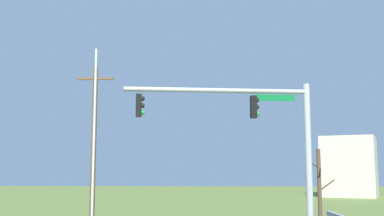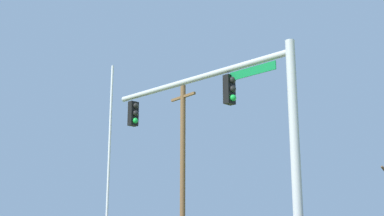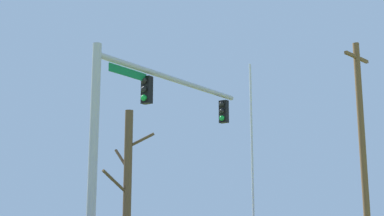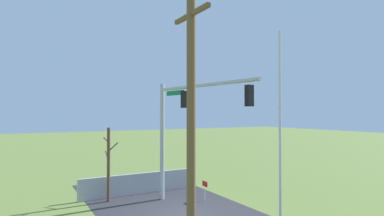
{
  "view_description": "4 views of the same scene",
  "coord_description": "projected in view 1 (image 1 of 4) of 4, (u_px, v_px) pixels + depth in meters",
  "views": [
    {
      "loc": [
        -1.03,
        -20.93,
        3.52
      ],
      "look_at": [
        -1.65,
        -1.09,
        6.1
      ],
      "focal_mm": 44.22,
      "sensor_mm": 36.0,
      "label": 1
    },
    {
      "loc": [
        12.74,
        -11.28,
        1.75
      ],
      "look_at": [
        -0.87,
        -0.75,
        5.92
      ],
      "focal_mm": 47.35,
      "sensor_mm": 36.0,
      "label": 2
    },
    {
      "loc": [
        12.39,
        12.5,
        2.09
      ],
      "look_at": [
        -0.91,
        -0.31,
        5.78
      ],
      "focal_mm": 47.99,
      "sensor_mm": 36.0,
      "label": 3
    },
    {
      "loc": [
        -14.68,
        7.74,
        5.41
      ],
      "look_at": [
        -0.59,
        -0.26,
        5.68
      ],
      "focal_mm": 29.24,
      "sensor_mm": 36.0,
      "label": 4
    }
  ],
  "objects": [
    {
      "name": "distant_building",
      "position": [
        349.0,
        167.0,
        61.46
      ],
      "size": [
        8.5,
        8.22,
        7.78
      ],
      "primitive_type": "cube",
      "rotation": [
        0.0,
        0.0,
        1.17
      ],
      "color": "beige",
      "rests_on": "ground_plane"
    },
    {
      "name": "utility_pole",
      "position": [
        94.0,
        148.0,
        24.37
      ],
      "size": [
        1.9,
        0.26,
        8.86
      ],
      "color": "brown",
      "rests_on": "ground_plane"
    },
    {
      "name": "flagpole",
      "position": [
        94.0,
        150.0,
        19.72
      ],
      "size": [
        0.1,
        0.1,
        8.66
      ],
      "primitive_type": "cylinder",
      "color": "silver",
      "rests_on": "ground_plane"
    },
    {
      "name": "bare_tree",
      "position": [
        320.0,
        194.0,
        23.13
      ],
      "size": [
        1.27,
        1.02,
        4.52
      ],
      "color": "brown",
      "rests_on": "ground_plane"
    },
    {
      "name": "signal_mast",
      "position": [
        260.0,
        132.0,
        20.26
      ],
      "size": [
        8.03,
        1.31,
        7.24
      ],
      "color": "#B2B5BA",
      "rests_on": "ground_plane"
    }
  ]
}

